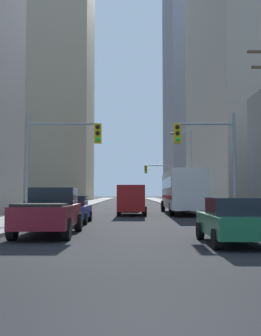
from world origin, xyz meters
name	(u,v)px	position (x,y,z in m)	size (l,w,h in m)	color
sidewalk_left	(80,205)	(-6.66, 50.00, 0.07)	(3.43, 160.00, 0.15)	#9E9E99
sidewalk_right	(178,205)	(6.66, 50.00, 0.07)	(3.43, 160.00, 0.15)	#9E9E99
city_bus	(182,190)	(4.21, 28.31, 1.93)	(2.79, 11.56, 3.40)	silver
pickup_truck_maroon	(50,212)	(-3.29, 11.70, 0.93)	(2.20, 5.45, 1.90)	maroon
cargo_van_red	(132,198)	(0.11, 26.35, 1.29)	(2.16, 5.27, 2.26)	maroon
sedan_green	(234,221)	(3.32, 8.77, 0.77)	(1.95, 4.23, 1.52)	#195938
sedan_blue	(72,209)	(-3.29, 18.20, 0.77)	(1.95, 4.21, 1.52)	navy
sedan_white	(129,203)	(-0.08, 32.81, 0.77)	(1.95, 4.25, 1.52)	white
traffic_signal_near_left	(60,149)	(-3.82, 16.95, 4.06)	(4.05, 0.44, 6.00)	gray
traffic_signal_near_right	(208,149)	(4.15, 16.95, 4.02)	(3.34, 0.44, 6.00)	gray
traffic_signal_far_right	(159,176)	(4.03, 49.64, 4.03)	(3.59, 0.44, 6.00)	gray
street_lamp_right	(188,162)	(5.34, 32.40, 4.50)	(2.05, 0.32, 7.50)	gray
building_left_far_tower	(46,70)	(-20.28, 91.87, 31.74)	(22.12, 20.35, 63.49)	tan
building_right_far_highrise	(201,81)	(16.80, 86.69, 27.62)	(15.89, 24.00, 55.25)	#93939E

